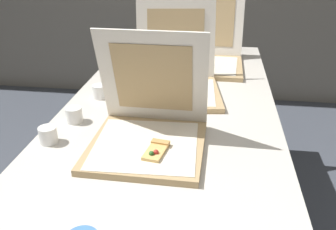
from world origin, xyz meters
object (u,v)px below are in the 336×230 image
(pizza_box_back, at_px, (208,56))
(cup_white_near_left, at_px, (48,135))
(pizza_box_front, at_px, (148,131))
(cup_white_near_center, at_px, (74,115))
(cup_white_mid, at_px, (100,91))
(table, at_px, (168,122))
(pizza_box_middle, at_px, (177,80))

(pizza_box_back, bearing_deg, cup_white_near_left, -118.14)
(pizza_box_front, distance_m, cup_white_near_center, 0.34)
(pizza_box_front, relative_size, pizza_box_back, 0.77)
(cup_white_mid, bearing_deg, table, -17.71)
(pizza_box_middle, bearing_deg, pizza_box_back, 64.63)
(pizza_box_back, distance_m, cup_white_mid, 0.68)
(table, height_order, pizza_box_middle, pizza_box_middle)
(pizza_box_front, height_order, cup_white_mid, pizza_box_front)
(pizza_box_back, xyz_separation_m, cup_white_near_left, (-0.50, -0.92, -0.03))
(pizza_box_front, distance_m, pizza_box_middle, 0.49)
(table, relative_size, cup_white_near_left, 32.98)
(table, xyz_separation_m, pizza_box_back, (0.13, 0.62, 0.10))
(cup_white_near_center, xyz_separation_m, cup_white_mid, (0.03, 0.24, 0.00))
(table, xyz_separation_m, cup_white_mid, (-0.32, 0.10, 0.08))
(pizza_box_front, bearing_deg, table, 84.55)
(pizza_box_front, relative_size, cup_white_near_center, 6.18)
(pizza_box_back, xyz_separation_m, cup_white_mid, (-0.45, -0.51, -0.03))
(pizza_box_middle, relative_size, cup_white_near_left, 8.19)
(pizza_box_middle, relative_size, cup_white_mid, 8.19)
(cup_white_near_center, height_order, cup_white_mid, same)
(pizza_box_middle, xyz_separation_m, cup_white_mid, (-0.32, -0.12, -0.03))
(table, relative_size, cup_white_mid, 32.98)
(pizza_box_front, distance_m, pizza_box_back, 0.90)
(pizza_box_back, height_order, cup_white_mid, pizza_box_back)
(pizza_box_middle, xyz_separation_m, cup_white_near_center, (-0.35, -0.36, -0.03))
(pizza_box_front, xyz_separation_m, pizza_box_back, (0.16, 0.89, 0.00))
(pizza_box_front, height_order, cup_white_near_left, pizza_box_front)
(table, relative_size, pizza_box_back, 4.11)
(pizza_box_back, xyz_separation_m, cup_white_near_center, (-0.47, -0.75, -0.03))
(table, distance_m, pizza_box_front, 0.29)
(cup_white_near_center, xyz_separation_m, cup_white_near_left, (-0.03, -0.16, 0.00))
(table, height_order, cup_white_near_center, cup_white_near_center)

